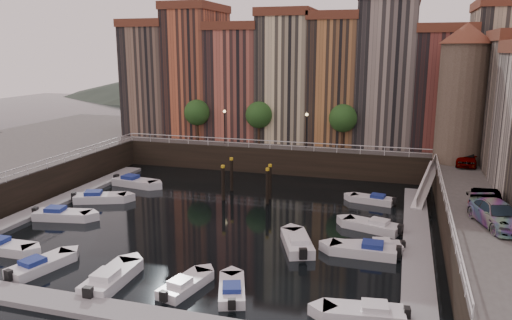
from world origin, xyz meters
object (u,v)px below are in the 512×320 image
(car_b, at_px, (488,202))
(corner_tower, at_px, (462,92))
(boat_left_0, at_px, (4,247))
(car_c, at_px, (497,216))
(gangway, at_px, (426,182))
(car_a, at_px, (466,158))
(boat_left_1, at_px, (62,215))
(mooring_pilings, at_px, (248,182))
(boat_left_3, at_px, (99,198))

(car_b, bearing_deg, corner_tower, 88.49)
(corner_tower, bearing_deg, car_b, -87.38)
(boat_left_0, relative_size, car_c, 0.87)
(car_b, distance_m, car_c, 3.21)
(gangway, relative_size, car_a, 1.78)
(car_b, bearing_deg, boat_left_1, -179.36)
(car_a, xyz_separation_m, car_b, (-0.03, -14.87, -0.08))
(gangway, bearing_deg, boat_left_0, -143.70)
(corner_tower, xyz_separation_m, boat_left_1, (-32.99, -18.95, -9.81))
(car_b, bearing_deg, boat_left_0, -167.30)
(mooring_pilings, xyz_separation_m, boat_left_3, (-13.28, -5.20, -1.26))
(mooring_pilings, relative_size, boat_left_0, 1.08)
(mooring_pilings, xyz_separation_m, car_a, (20.30, 7.20, 2.15))
(boat_left_1, xyz_separation_m, boat_left_3, (0.18, 5.29, 0.00))
(boat_left_0, relative_size, boat_left_3, 0.92)
(mooring_pilings, relative_size, boat_left_1, 0.99)
(mooring_pilings, height_order, car_a, car_a)
(car_c, bearing_deg, mooring_pilings, 134.73)
(corner_tower, distance_m, boat_left_3, 36.87)
(corner_tower, xyz_separation_m, boat_left_3, (-32.81, -13.66, -9.80))
(car_a, bearing_deg, boat_left_1, -147.38)
(mooring_pilings, distance_m, car_b, 21.77)
(boat_left_0, height_order, car_c, car_c)
(corner_tower, distance_m, boat_left_0, 42.75)
(boat_left_0, height_order, car_a, car_a)
(boat_left_1, height_order, boat_left_3, boat_left_3)
(boat_left_0, xyz_separation_m, boat_left_1, (-0.62, 7.20, 0.02))
(boat_left_0, bearing_deg, car_a, 35.78)
(corner_tower, bearing_deg, boat_left_0, -141.07)
(car_c, bearing_deg, boat_left_3, 153.23)
(corner_tower, bearing_deg, gangway, -122.80)
(mooring_pilings, relative_size, car_b, 1.17)
(boat_left_1, bearing_deg, car_b, -5.87)
(car_c, bearing_deg, gangway, 87.05)
(mooring_pilings, xyz_separation_m, boat_left_0, (-12.84, -17.68, -1.28))
(corner_tower, relative_size, car_c, 2.54)
(gangway, distance_m, car_a, 5.25)
(boat_left_0, xyz_separation_m, boat_left_3, (-0.44, 12.49, 0.03))
(corner_tower, relative_size, car_b, 3.18)
(boat_left_3, height_order, car_c, car_c)
(gangway, distance_m, mooring_pilings, 17.10)
(boat_left_3, relative_size, car_b, 1.18)
(boat_left_1, relative_size, car_b, 1.19)
(corner_tower, xyz_separation_m, car_b, (0.74, -16.13, -6.48))
(corner_tower, xyz_separation_m, gangway, (-2.90, -4.50, -8.28))
(corner_tower, bearing_deg, mooring_pilings, -156.57)
(boat_left_1, bearing_deg, gangway, 15.01)
(boat_left_0, relative_size, boat_left_1, 0.92)
(corner_tower, height_order, car_c, corner_tower)
(car_a, bearing_deg, corner_tower, 126.50)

